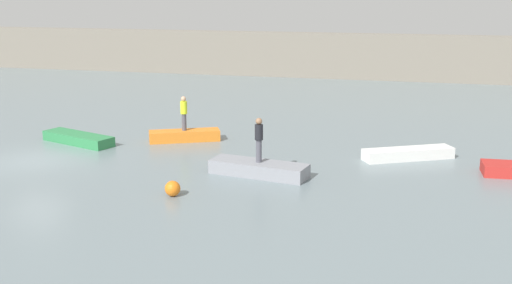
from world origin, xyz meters
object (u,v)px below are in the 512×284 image
rowboat_orange (185,136)px  rowboat_grey (259,169)px  rowboat_green (78,139)px  person_dark_shirt (259,137)px  mooring_buoy (173,189)px  person_hiviz_shirt (184,111)px  rowboat_white (408,154)px

rowboat_orange → rowboat_grey: size_ratio=0.86×
rowboat_green → person_dark_shirt: person_dark_shirt is taller
mooring_buoy → rowboat_orange: bearing=107.5°
rowboat_orange → mooring_buoy: 8.29m
person_hiviz_shirt → rowboat_orange: bearing=-90.0°
rowboat_grey → person_hiviz_shirt: 6.85m
rowboat_white → person_hiviz_shirt: person_hiviz_shirt is taller
rowboat_orange → person_hiviz_shirt: size_ratio=2.02×
rowboat_orange → person_dark_shirt: 6.87m
person_dark_shirt → rowboat_grey: bearing=90.0°
mooring_buoy → rowboat_green: bearing=139.3°
rowboat_green → rowboat_orange: 5.01m
rowboat_green → person_dark_shirt: 10.10m
rowboat_grey → mooring_buoy: mooring_buoy is taller
rowboat_green → rowboat_grey: bearing=2.5°
rowboat_orange → person_dark_shirt: bearing=-69.2°
rowboat_grey → rowboat_white: 6.89m
rowboat_green → person_dark_shirt: bearing=2.5°
rowboat_green → rowboat_white: rowboat_white is taller
rowboat_white → mooring_buoy: 10.74m
rowboat_white → person_dark_shirt: (-5.65, -3.93, 1.31)m
mooring_buoy → person_hiviz_shirt: bearing=107.5°
rowboat_green → person_dark_shirt: (9.57, -2.97, 1.31)m
rowboat_grey → mooring_buoy: bearing=-116.3°
rowboat_grey → person_hiviz_shirt: (-4.86, 4.68, 1.17)m
rowboat_orange → mooring_buoy: size_ratio=5.99×
rowboat_green → rowboat_white: 15.25m
rowboat_orange → person_hiviz_shirt: 1.18m
rowboat_green → mooring_buoy: 9.51m
rowboat_orange → mooring_buoy: (2.50, -7.90, 0.02)m
rowboat_white → person_hiviz_shirt: size_ratio=2.40×
mooring_buoy → rowboat_grey: bearing=53.8°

